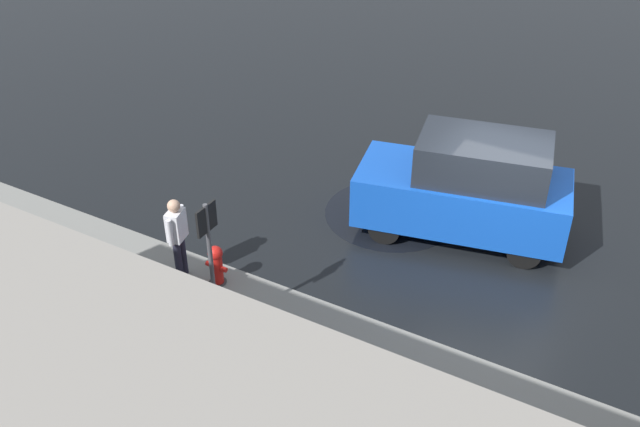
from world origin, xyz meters
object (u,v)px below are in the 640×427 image
object	(u,v)px
pedestrian	(177,233)
sign_post	(210,251)
fire_hydrant	(216,266)
moving_hatchback	(467,188)

from	to	relation	value
pedestrian	sign_post	xyz separation A→B (m)	(-1.35, 0.79, 0.62)
fire_hydrant	sign_post	bearing A→B (deg)	126.21
moving_hatchback	sign_post	xyz separation A→B (m)	(2.48, 4.56, 0.55)
fire_hydrant	sign_post	size ratio (longest dim) A/B	0.33
fire_hydrant	pedestrian	distance (m)	0.87
pedestrian	sign_post	world-z (taller)	sign_post
fire_hydrant	sign_post	distance (m)	1.66
pedestrian	sign_post	size ratio (longest dim) A/B	0.68
fire_hydrant	pedestrian	size ratio (longest dim) A/B	0.50
moving_hatchback	pedestrian	bearing A→B (deg)	44.50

